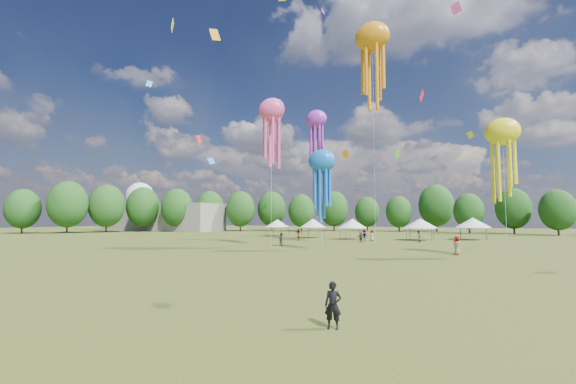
% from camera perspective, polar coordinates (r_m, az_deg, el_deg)
% --- Properties ---
extents(ground, '(300.00, 300.00, 0.00)m').
position_cam_1_polar(ground, '(19.14, -18.21, -15.15)').
color(ground, '#384416').
rests_on(ground, ground).
extents(observer_main, '(0.64, 0.49, 1.59)m').
position_cam_1_polar(observer_main, '(13.24, 6.96, -16.92)').
color(observer_main, black).
rests_on(observer_main, ground).
extents(spectator_near, '(1.02, 0.91, 1.74)m').
position_cam_1_polar(spectator_near, '(50.39, -1.04, -7.34)').
color(spectator_near, gray).
rests_on(spectator_near, ground).
extents(spectators_far, '(28.96, 23.24, 1.90)m').
position_cam_1_polar(spectators_far, '(59.27, 12.46, -6.74)').
color(spectators_far, gray).
rests_on(spectators_far, ground).
extents(festival_tents, '(41.94, 13.20, 3.87)m').
position_cam_1_polar(festival_tents, '(69.85, 13.13, -4.69)').
color(festival_tents, '#47474C').
rests_on(festival_tents, ground).
extents(show_kites, '(31.44, 24.57, 30.12)m').
position_cam_1_polar(show_kites, '(53.14, 8.35, 12.59)').
color(show_kites, '#FF4B9B').
rests_on(show_kites, ground).
extents(small_kites, '(78.98, 59.21, 46.53)m').
position_cam_1_polar(small_kites, '(63.98, 10.47, 21.39)').
color(small_kites, '#FF4B9B').
rests_on(small_kites, ground).
extents(treeline, '(201.57, 95.24, 13.43)m').
position_cam_1_polar(treeline, '(77.95, 13.43, -1.90)').
color(treeline, '#38281C').
rests_on(treeline, ground).
extents(hangar, '(40.00, 12.00, 8.00)m').
position_cam_1_polar(hangar, '(120.59, -18.93, -3.72)').
color(hangar, gray).
rests_on(hangar, ground).
extents(radome, '(9.00, 9.00, 16.00)m').
position_cam_1_polar(radome, '(136.45, -21.86, -1.15)').
color(radome, white).
rests_on(radome, ground).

